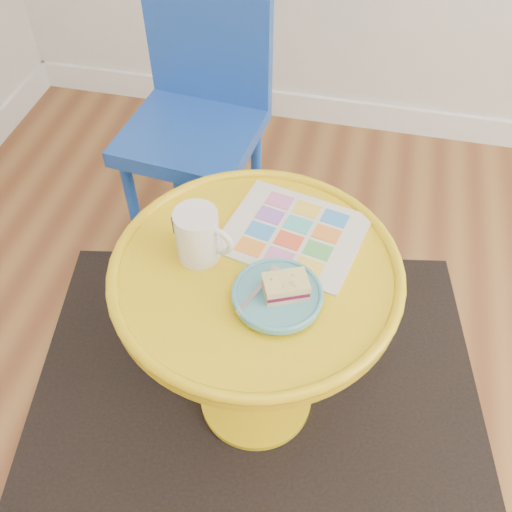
% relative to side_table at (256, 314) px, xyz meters
% --- Properties ---
extents(room_walls, '(4.00, 4.00, 4.00)m').
position_rel_side_table_xyz_m(room_walls, '(-0.35, 0.40, -0.37)').
color(room_walls, silver).
rests_on(room_walls, ground).
extents(rug, '(1.48, 1.32, 0.01)m').
position_rel_side_table_xyz_m(rug, '(0.00, 0.00, -0.42)').
color(rug, black).
rests_on(rug, ground).
extents(side_table, '(0.63, 0.63, 0.60)m').
position_rel_side_table_xyz_m(side_table, '(0.00, 0.00, 0.00)').
color(side_table, yellow).
rests_on(side_table, ground).
extents(chair, '(0.43, 0.43, 0.89)m').
position_rel_side_table_xyz_m(chair, '(-0.33, 0.66, 0.08)').
color(chair, '#1A47AE').
rests_on(chair, ground).
extents(newspaper, '(0.34, 0.31, 0.01)m').
position_rel_side_table_xyz_m(newspaper, '(0.06, 0.12, 0.17)').
color(newspaper, silver).
rests_on(newspaper, side_table).
extents(mug, '(0.13, 0.09, 0.12)m').
position_rel_side_table_xyz_m(mug, '(-0.13, 0.01, 0.23)').
color(mug, white).
rests_on(mug, side_table).
extents(plate, '(0.18, 0.18, 0.02)m').
position_rel_side_table_xyz_m(plate, '(0.06, -0.07, 0.19)').
color(plate, '#4F9CA8').
rests_on(plate, newspaper).
extents(cake_slice, '(0.10, 0.09, 0.04)m').
position_rel_side_table_xyz_m(cake_slice, '(0.08, -0.07, 0.21)').
color(cake_slice, '#D3BC8C').
rests_on(cake_slice, plate).
extents(fork, '(0.07, 0.14, 0.00)m').
position_rel_side_table_xyz_m(fork, '(0.02, -0.07, 0.20)').
color(fork, silver).
rests_on(fork, plate).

